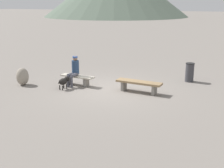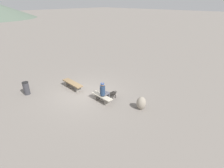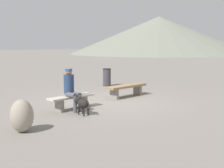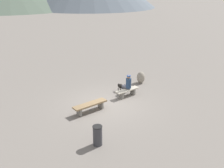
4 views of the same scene
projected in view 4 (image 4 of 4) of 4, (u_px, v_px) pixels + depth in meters
The scene contains 7 objects.
ground at pixel (107, 104), 13.87m from camera, with size 210.00×210.00×0.06m, color gray.
bench_left at pixel (90, 105), 12.92m from camera, with size 1.85×0.53×0.45m.
bench_right at pixel (127, 91), 14.70m from camera, with size 1.53×0.44×0.42m.
seated_person at pixel (127, 84), 14.67m from camera, with size 0.35×0.64×1.26m.
dog at pixel (121, 86), 15.32m from camera, with size 0.30×0.66×0.49m.
trash_bin at pixel (98, 136), 10.22m from camera, with size 0.39×0.39×0.84m.
boulder at pixel (141, 77), 16.66m from camera, with size 0.53×0.52×0.75m, color gray.
Camera 4 is at (-8.06, -9.57, 6.05)m, focal length 41.43 mm.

